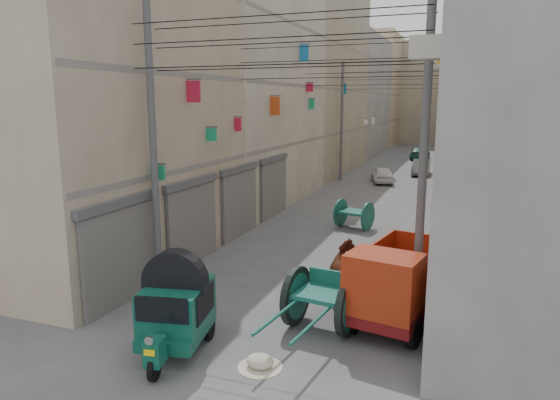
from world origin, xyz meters
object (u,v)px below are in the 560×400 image
at_px(distant_car_grey, 421,167).
at_px(horse, 345,274).
at_px(feed_sack, 260,361).
at_px(distant_car_white, 382,175).
at_px(tonga_cart, 322,300).
at_px(distant_car_green, 420,153).
at_px(second_cart, 354,214).
at_px(mini_truck, 395,288).
at_px(auto_rickshaw, 176,306).

bearing_deg(distant_car_grey, horse, -90.87).
relative_size(feed_sack, horse, 0.31).
distance_m(horse, distant_car_white, 21.06).
relative_size(tonga_cart, distant_car_green, 0.81).
height_order(second_cart, distant_car_grey, second_cart).
relative_size(second_cart, distant_car_grey, 0.49).
distance_m(mini_truck, distant_car_white, 22.43).
relative_size(tonga_cart, distant_car_grey, 0.99).
relative_size(tonga_cart, second_cart, 2.02).
xyz_separation_m(auto_rickshaw, distant_car_grey, (2.56, 29.65, -0.46)).
height_order(distant_car_white, distant_car_grey, distant_car_grey).
bearing_deg(auto_rickshaw, mini_truck, 21.97).
distance_m(mini_truck, second_cart, 9.65).
distance_m(second_cart, distant_car_white, 12.94).
relative_size(mini_truck, feed_sack, 6.73).
bearing_deg(mini_truck, tonga_cart, -144.30).
xyz_separation_m(mini_truck, horse, (-1.48, 1.17, -0.20)).
height_order(feed_sack, distant_car_green, distant_car_green).
xyz_separation_m(auto_rickshaw, second_cart, (1.32, 11.98, -0.37)).
height_order(tonga_cart, distant_car_white, tonga_cart).
bearing_deg(feed_sack, distant_car_grey, 88.90).
bearing_deg(second_cart, horse, -63.81).
bearing_deg(auto_rickshaw, distant_car_green, 76.61).
height_order(tonga_cart, distant_car_green, tonga_cart).
distance_m(distant_car_white, distant_car_green, 15.49).
bearing_deg(feed_sack, distant_car_green, 90.64).
xyz_separation_m(mini_truck, second_cart, (-2.96, 9.18, -0.33)).
bearing_deg(distant_car_green, horse, 91.67).
height_order(auto_rickshaw, tonga_cart, auto_rickshaw).
bearing_deg(second_cart, distant_car_grey, 101.71).
bearing_deg(distant_car_white, feed_sack, 77.60).
relative_size(second_cart, distant_car_green, 0.40).
height_order(distant_car_white, distant_car_green, distant_car_green).
xyz_separation_m(distant_car_white, distant_car_green, (1.08, 15.45, 0.05)).
bearing_deg(tonga_cart, feed_sack, -100.52).
xyz_separation_m(tonga_cart, horse, (0.12, 1.91, 0.02)).
height_order(second_cart, distant_car_white, second_cart).
height_order(feed_sack, distant_car_grey, distant_car_grey).
relative_size(auto_rickshaw, horse, 1.37).
distance_m(auto_rickshaw, mini_truck, 5.11).
relative_size(feed_sack, distant_car_grey, 0.17).
distance_m(auto_rickshaw, feed_sack, 2.17).
height_order(tonga_cart, distant_car_grey, tonga_cart).
relative_size(auto_rickshaw, mini_truck, 0.65).
distance_m(second_cart, feed_sack, 12.08).
distance_m(feed_sack, distant_car_grey, 29.73).
bearing_deg(distant_car_grey, feed_sack, -92.50).
bearing_deg(horse, auto_rickshaw, 37.80).
bearing_deg(tonga_cart, distant_car_green, 99.10).
distance_m(auto_rickshaw, distant_car_grey, 29.76).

